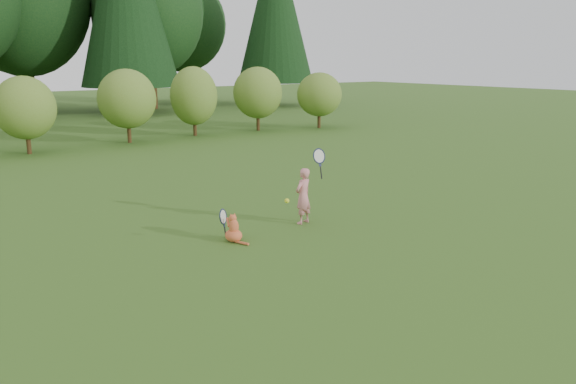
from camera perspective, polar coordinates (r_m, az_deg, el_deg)
ground at (r=9.22m, az=1.89°, el=-5.34°), size 100.00×100.00×0.00m
shrub_row at (r=20.68m, az=-20.75°, el=8.18°), size 28.00×3.00×2.80m
child at (r=10.24m, az=1.61°, el=-0.27°), size 0.61×0.42×1.54m
cat at (r=9.36m, az=-5.61°, el=-3.54°), size 0.37×0.64×0.65m
tennis_ball at (r=8.57m, az=-0.11°, el=-0.90°), size 0.07×0.07×0.07m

